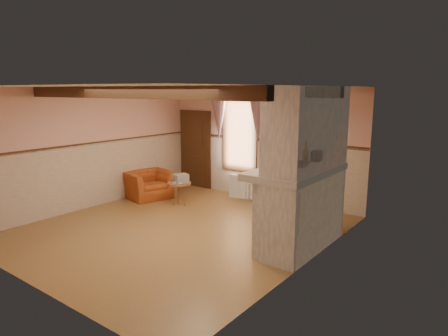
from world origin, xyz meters
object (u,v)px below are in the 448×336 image
Objects in this scene: radiator at (243,187)px; mantel_clock at (317,156)px; armchair at (148,185)px; side_table at (179,193)px; oil_lamp at (306,157)px; bowl at (300,164)px.

radiator is 2.92× the size of mantel_clock.
armchair is 4.42× the size of mantel_clock.
oil_lamp reaches higher than side_table.
mantel_clock is at bearing -43.14° from radiator.
mantel_clock reaches higher than radiator.
bowl is 0.25m from oil_lamp.
mantel_clock is 0.47m from oil_lamp.
side_table is at bearing -138.13° from radiator.
side_table is 1.63× the size of bowl.
armchair is 2.44m from radiator.
armchair is at bearing -159.55° from radiator.
bowl is at bearing -9.39° from side_table.
oil_lamp is (4.49, -0.31, 1.21)m from armchair.
bowl is at bearing -81.46° from armchair.
side_table is 1.68m from radiator.
radiator is at bearing 57.96° from side_table.
mantel_clock reaches higher than side_table.
radiator is at bearing 145.16° from oil_lamp.
radiator is 2.01× the size of bowl.
side_table is 2.37× the size of mantel_clock.
bowl reaches higher than radiator.
mantel_clock is at bearing -72.59° from armchair.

